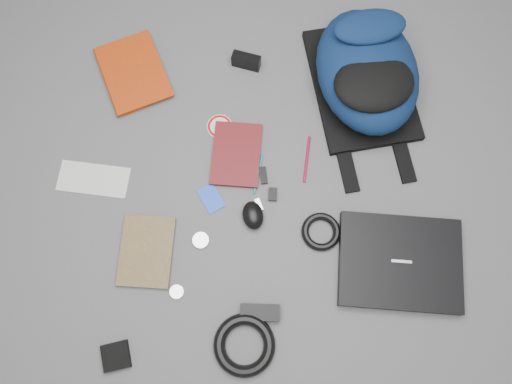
{
  "coord_description": "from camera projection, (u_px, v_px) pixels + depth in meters",
  "views": [
    {
      "loc": [
        -0.05,
        -0.43,
        1.54
      ],
      "look_at": [
        0.0,
        0.0,
        0.02
      ],
      "focal_mm": 35.0,
      "sensor_mm": 36.0,
      "label": 1
    }
  ],
  "objects": [
    {
      "name": "usb_black",
      "position": [
        263.0,
        175.0,
        1.61
      ],
      "size": [
        0.02,
        0.06,
        0.01
      ],
      "primitive_type": "cube",
      "rotation": [
        0.0,
        0.0,
        0.01
      ],
      "color": "black",
      "rests_on": "ground"
    },
    {
      "name": "id_badge",
      "position": [
        211.0,
        198.0,
        1.59
      ],
      "size": [
        0.09,
        0.11,
        0.0
      ],
      "primitive_type": "cube",
      "rotation": [
        0.0,
        0.0,
        0.42
      ],
      "color": "blue",
      "rests_on": "ground"
    },
    {
      "name": "power_cord_coil",
      "position": [
        244.0,
        345.0,
        1.45
      ],
      "size": [
        0.2,
        0.2,
        0.04
      ],
      "primitive_type": "torus",
      "rotation": [
        0.0,
        0.0,
        -0.13
      ],
      "color": "black",
      "rests_on": "ground"
    },
    {
      "name": "backpack",
      "position": [
        367.0,
        71.0,
        1.6
      ],
      "size": [
        0.37,
        0.52,
        0.21
      ],
      "primitive_type": null,
      "rotation": [
        0.0,
        0.0,
        0.06
      ],
      "color": "#071632",
      "rests_on": "ground"
    },
    {
      "name": "mouse",
      "position": [
        253.0,
        215.0,
        1.55
      ],
      "size": [
        0.07,
        0.1,
        0.05
      ],
      "primitive_type": "ellipsoid",
      "rotation": [
        0.0,
        0.0,
        0.09
      ],
      "color": "black",
      "rests_on": "ground"
    },
    {
      "name": "sticker_disc",
      "position": [
        220.0,
        126.0,
        1.66
      ],
      "size": [
        0.11,
        0.11,
        0.0
      ],
      "primitive_type": "cylinder",
      "rotation": [
        0.0,
        0.0,
        0.4
      ],
      "color": "white",
      "rests_on": "ground"
    },
    {
      "name": "key_fob",
      "position": [
        273.0,
        194.0,
        1.59
      ],
      "size": [
        0.03,
        0.05,
        0.01
      ],
      "primitive_type": "cube",
      "rotation": [
        0.0,
        0.0,
        -0.16
      ],
      "color": "black",
      "rests_on": "ground"
    },
    {
      "name": "pen_red",
      "position": [
        307.0,
        159.0,
        1.62
      ],
      "size": [
        0.05,
        0.16,
        0.01
      ],
      "primitive_type": "cylinder",
      "rotation": [
        1.57,
        0.0,
        -0.25
      ],
      "color": "maroon",
      "rests_on": "ground"
    },
    {
      "name": "headphone_right",
      "position": [
        177.0,
        292.0,
        1.51
      ],
      "size": [
        0.05,
        0.05,
        0.01
      ],
      "primitive_type": "cylinder",
      "rotation": [
        0.0,
        0.0,
        -0.17
      ],
      "color": "silver",
      "rests_on": "ground"
    },
    {
      "name": "pouch",
      "position": [
        116.0,
        356.0,
        1.45
      ],
      "size": [
        0.09,
        0.09,
        0.02
      ],
      "primitive_type": "cube",
      "rotation": [
        0.0,
        0.0,
        0.12
      ],
      "color": "black",
      "rests_on": "ground"
    },
    {
      "name": "laptop",
      "position": [
        400.0,
        262.0,
        1.52
      ],
      "size": [
        0.42,
        0.35,
        0.04
      ],
      "primitive_type": "cube",
      "rotation": [
        0.0,
        0.0,
        -0.19
      ],
      "color": "black",
      "rests_on": "ground"
    },
    {
      "name": "pen_teal",
      "position": [
        258.0,
        174.0,
        1.61
      ],
      "size": [
        0.05,
        0.13,
        0.01
      ],
      "primitive_type": "cylinder",
      "rotation": [
        1.57,
        0.0,
        -0.31
      ],
      "color": "#0E7F82",
      "rests_on": "ground"
    },
    {
      "name": "comic_book",
      "position": [
        120.0,
        250.0,
        1.54
      ],
      "size": [
        0.2,
        0.25,
        0.02
      ],
      "primitive_type": "imported",
      "rotation": [
        0.0,
        0.0,
        -0.17
      ],
      "color": "#BC9B0D",
      "rests_on": "ground"
    },
    {
      "name": "textbook_red",
      "position": [
        105.0,
        83.0,
        1.69
      ],
      "size": [
        0.27,
        0.32,
        0.03
      ],
      "primitive_type": "imported",
      "rotation": [
        0.0,
        0.0,
        0.28
      ],
      "color": "#962808",
      "rests_on": "ground"
    },
    {
      "name": "compact_camera",
      "position": [
        246.0,
        61.0,
        1.7
      ],
      "size": [
        0.1,
        0.07,
        0.05
      ],
      "primitive_type": "cube",
      "rotation": [
        0.0,
        0.0,
        -0.39
      ],
      "color": "black",
      "rests_on": "ground"
    },
    {
      "name": "dvd_case",
      "position": [
        236.0,
        154.0,
        1.62
      ],
      "size": [
        0.19,
        0.24,
        0.02
      ],
      "primitive_type": "cube",
      "rotation": [
        0.0,
        0.0,
        -0.19
      ],
      "color": "#490E10",
      "rests_on": "ground"
    },
    {
      "name": "usb_silver",
      "position": [
        259.0,
        205.0,
        1.58
      ],
      "size": [
        0.03,
        0.04,
        0.01
      ],
      "primitive_type": "cube",
      "rotation": [
        0.0,
        0.0,
        0.25
      ],
      "color": "#AFAFB1",
      "rests_on": "ground"
    },
    {
      "name": "cable_coil",
      "position": [
        321.0,
        232.0,
        1.55
      ],
      "size": [
        0.14,
        0.14,
        0.02
      ],
      "primitive_type": "torus",
      "rotation": [
        0.0,
        0.0,
        -0.16
      ],
      "color": "black",
      "rests_on": "ground"
    },
    {
      "name": "envelope",
      "position": [
        94.0,
        179.0,
        1.61
      ],
      "size": [
        0.25,
        0.15,
        0.0
      ],
      "primitive_type": "cube",
      "rotation": [
        0.0,
        0.0,
        -0.24
      ],
      "color": "silver",
      "rests_on": "ground"
    },
    {
      "name": "headphone_left",
      "position": [
        201.0,
        240.0,
        1.55
      ],
      "size": [
        0.06,
        0.06,
        0.01
      ],
      "primitive_type": "cylinder",
      "rotation": [
        0.0,
        0.0,
        -0.27
      ],
      "color": "silver",
      "rests_on": "ground"
    },
    {
      "name": "ground",
      "position": [
        256.0,
        194.0,
        1.6
      ],
      "size": [
        4.0,
        4.0,
        0.0
      ],
      "primitive_type": "plane",
      "color": "#4F4F51",
      "rests_on": "ground"
    },
    {
      "name": "power_brick",
      "position": [
        260.0,
        313.0,
        1.48
      ],
      "size": [
        0.12,
        0.07,
        0.03
      ],
      "primitive_type": "cube",
      "rotation": [
        0.0,
        0.0,
        -0.14
      ],
      "color": "black",
      "rests_on": "ground"
    }
  ]
}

